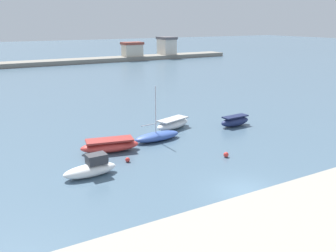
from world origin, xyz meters
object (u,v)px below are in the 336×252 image
Objects in this scene: moored_boat_3 at (173,124)px; moored_boat_2 at (157,136)px; moored_boat_4 at (235,121)px; moored_boat_0 at (91,168)px; mooring_buoy_2 at (226,155)px; moored_boat_1 at (110,146)px; mooring_buoy_1 at (128,160)px.

moored_boat_2 is at bearing -158.90° from moored_boat_3.
moored_boat_2 is 9.50m from moored_boat_4.
moored_boat_0 is 0.85× the size of moored_boat_3.
moored_boat_3 is 1.25× the size of moored_boat_4.
moored_boat_0 is 0.77× the size of moored_boat_2.
moored_boat_2 is 12.01× the size of mooring_buoy_2.
moored_boat_3 is 10.89× the size of mooring_buoy_2.
moored_boat_1 reaches higher than moored_boat_3.
moored_boat_0 is at bearing 170.24° from mooring_buoy_2.
moored_boat_3 is 6.70m from moored_boat_4.
moored_boat_3 is at bearing 154.98° from moored_boat_4.
moored_boat_0 is 10.62× the size of mooring_buoy_1.
moored_boat_2 is 5.89m from mooring_buoy_1.
moored_boat_0 is 10.99m from mooring_buoy_2.
moored_boat_4 reaches higher than mooring_buoy_1.
moored_boat_2 is at bearing 177.69° from moored_boat_4.
moored_boat_0 is 0.76× the size of moored_boat_1.
moored_boat_3 is (8.20, 3.27, -0.01)m from moored_boat_1.
moored_boat_4 is 14.64m from mooring_buoy_1.
moored_boat_0 is 1.06× the size of moored_boat_4.
moored_boat_1 is at bearing -176.46° from moored_boat_2.
moored_boat_1 is at bearing 52.04° from moored_boat_0.
mooring_buoy_2 is at bearing -26.18° from moored_boat_1.
moored_boat_1 is at bearing 142.05° from mooring_buoy_2.
moored_boat_2 is at bearing 29.12° from moored_boat_0.
moored_boat_2 reaches higher than moored_boat_0.
moored_boat_1 is at bearing 179.75° from moored_boat_4.
moored_boat_3 reaches higher than mooring_buoy_2.
moored_boat_1 is at bearing 95.88° from mooring_buoy_1.
mooring_buoy_1 is at bearing -145.54° from moored_boat_2.
moored_boat_1 is at bearing -176.30° from moored_boat_3.
moored_boat_1 is 3.04m from mooring_buoy_1.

